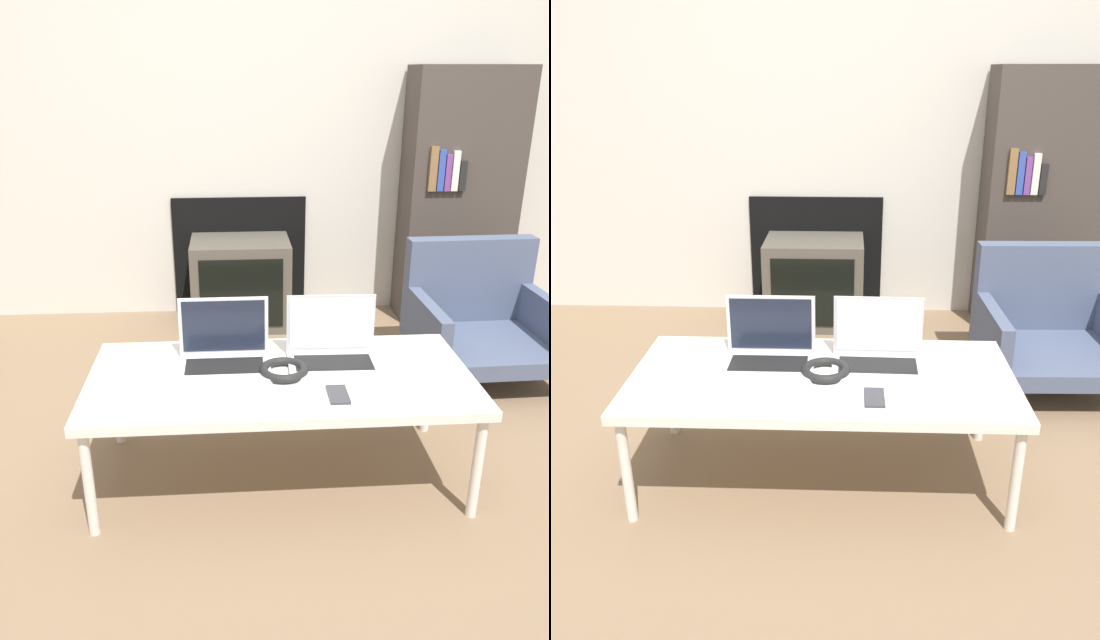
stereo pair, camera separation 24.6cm
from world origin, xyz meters
TOP-DOWN VIEW (x-y plane):
  - ground_plane at (0.00, 0.00)m, footprint 14.00×14.00m
  - wall_back at (-0.00, 2.02)m, footprint 7.00×0.08m
  - table at (0.00, 0.20)m, footprint 1.36×0.64m
  - laptop_left at (-0.20, 0.29)m, footprint 0.33×0.24m
  - laptop_right at (0.20, 0.29)m, footprint 0.34×0.25m
  - headphones at (0.01, 0.20)m, footprint 0.18×0.18m
  - phone at (0.18, 0.03)m, footprint 0.07×0.13m
  - tv at (-0.11, 1.76)m, footprint 0.58×0.42m
  - armchair at (1.07, 1.06)m, footprint 0.68×0.65m
  - bookshelf at (1.18, 1.82)m, footprint 0.65×0.32m

SIDE VIEW (x-z plane):
  - ground_plane at x=0.00m, z-range 0.00..0.00m
  - tv at x=-0.11m, z-range 0.00..0.52m
  - armchair at x=1.07m, z-range -0.03..0.62m
  - table at x=0.00m, z-range 0.18..0.61m
  - phone at x=0.18m, z-range 0.43..0.44m
  - headphones at x=0.01m, z-range 0.43..0.46m
  - laptop_left at x=-0.20m, z-range 0.36..0.60m
  - laptop_right at x=0.20m, z-range 0.36..0.60m
  - bookshelf at x=1.18m, z-range 0.00..1.47m
  - wall_back at x=0.00m, z-range -0.01..2.59m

